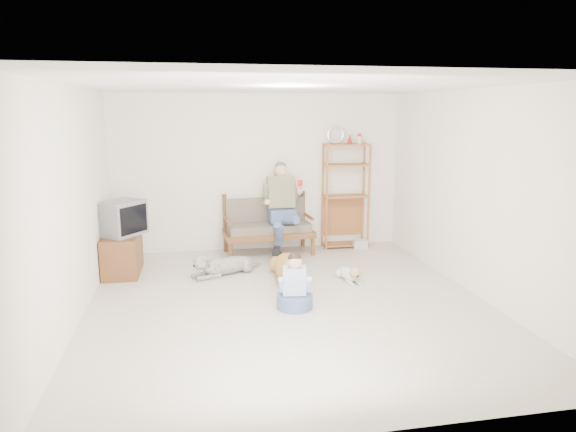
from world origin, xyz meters
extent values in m
plane|color=silver|center=(0.00, 0.00, 0.00)|extent=(5.50, 5.50, 0.00)
plane|color=white|center=(0.00, 0.00, 2.70)|extent=(5.50, 5.50, 0.00)
plane|color=white|center=(0.00, 2.75, 1.35)|extent=(5.00, 0.00, 5.00)
plane|color=white|center=(0.00, -2.75, 1.35)|extent=(5.00, 0.00, 5.00)
plane|color=white|center=(-2.50, 0.00, 1.35)|extent=(0.00, 5.50, 5.50)
plane|color=white|center=(2.50, 0.00, 1.35)|extent=(0.00, 5.50, 5.50)
cube|color=brown|center=(0.10, 2.37, 0.35)|extent=(1.54, 0.80, 0.10)
cube|color=#605649|center=(0.10, 2.37, 0.47)|extent=(1.42, 0.69, 0.13)
cube|color=#605649|center=(0.10, 2.61, 0.70)|extent=(1.38, 0.21, 0.45)
cylinder|color=brown|center=(0.10, 2.67, 0.90)|extent=(1.40, 0.14, 0.05)
cylinder|color=brown|center=(-0.60, 2.07, 0.15)|extent=(0.07, 0.07, 0.30)
cylinder|color=brown|center=(-0.60, 2.67, 0.47)|extent=(0.07, 0.07, 0.95)
cylinder|color=brown|center=(0.80, 2.07, 0.15)|extent=(0.07, 0.07, 0.30)
cylinder|color=brown|center=(0.80, 2.67, 0.47)|extent=(0.07, 0.07, 0.95)
cube|color=#465680|center=(0.33, 2.33, 0.68)|extent=(0.43, 0.41, 0.21)
cube|color=gray|center=(0.33, 2.44, 1.05)|extent=(0.45, 0.31, 0.56)
sphere|color=tan|center=(0.33, 2.41, 1.43)|extent=(0.23, 0.23, 0.23)
sphere|color=#55504C|center=(0.33, 2.43, 1.47)|extent=(0.20, 0.20, 0.20)
cylinder|color=red|center=(0.62, 2.20, 1.23)|extent=(0.08, 0.08, 0.10)
cube|color=#A76534|center=(1.51, 2.55, 1.83)|extent=(0.78, 0.32, 0.03)
torus|color=silver|center=(1.31, 2.55, 2.00)|extent=(0.32, 0.05, 0.32)
cone|color=red|center=(1.57, 2.55, 1.93)|extent=(0.10, 0.10, 0.16)
cylinder|color=#A76534|center=(1.13, 2.40, 0.93)|extent=(0.04, 0.04, 1.85)
cylinder|color=#A76534|center=(1.13, 2.70, 0.93)|extent=(0.04, 0.04, 1.85)
cylinder|color=#A76534|center=(1.90, 2.40, 0.93)|extent=(0.04, 0.04, 1.85)
cylinder|color=#A76534|center=(1.90, 2.70, 0.93)|extent=(0.04, 0.04, 1.85)
cube|color=white|center=(1.76, 2.39, 0.08)|extent=(0.25, 0.19, 0.15)
cube|color=brown|center=(-2.22, 1.69, 0.30)|extent=(0.52, 0.91, 0.60)
cube|color=brown|center=(-2.46, 1.47, 0.30)|extent=(0.03, 0.40, 0.50)
cube|color=brown|center=(-2.46, 1.91, 0.30)|extent=(0.03, 0.40, 0.50)
cube|color=slate|center=(-2.20, 1.69, 0.85)|extent=(0.76, 0.78, 0.51)
cube|color=black|center=(-2.01, 1.54, 0.85)|extent=(0.34, 0.42, 0.41)
cube|color=silver|center=(-1.25, 2.73, 0.30)|extent=(0.12, 0.02, 0.08)
ellipsoid|color=#B98940|center=(0.17, 0.97, 0.17)|extent=(0.49, 1.11, 0.34)
sphere|color=#B98940|center=(0.13, 0.65, 0.19)|extent=(0.34, 0.34, 0.34)
sphere|color=#B98940|center=(0.11, 0.38, 0.34)|extent=(0.27, 0.27, 0.27)
ellipsoid|color=#B98940|center=(0.09, 0.26, 0.31)|extent=(0.14, 0.20, 0.10)
cylinder|color=#B98940|center=(0.22, 1.50, 0.07)|extent=(0.16, 0.43, 0.05)
ellipsoid|color=#B98940|center=(0.02, 0.42, 0.34)|extent=(0.07, 0.09, 0.13)
ellipsoid|color=#B98940|center=(0.20, 0.40, 0.34)|extent=(0.07, 0.09, 0.13)
ellipsoid|color=silver|center=(-0.65, 1.38, 0.13)|extent=(0.88, 0.61, 0.25)
sphere|color=silver|center=(-0.88, 1.28, 0.14)|extent=(0.25, 0.25, 0.25)
sphere|color=silver|center=(-1.08, 1.19, 0.25)|extent=(0.22, 0.22, 0.22)
ellipsoid|color=silver|center=(-1.17, 1.15, 0.23)|extent=(0.18, 0.15, 0.08)
cylinder|color=silver|center=(-0.27, 1.56, 0.05)|extent=(0.27, 0.26, 0.04)
ellipsoid|color=silver|center=(-1.09, 1.27, 0.25)|extent=(0.08, 0.07, 0.11)
ellipsoid|color=silver|center=(-1.03, 1.13, 0.25)|extent=(0.08, 0.07, 0.11)
ellipsoid|color=white|center=(1.02, 0.77, 0.09)|extent=(0.25, 0.47, 0.18)
sphere|color=white|center=(1.04, 0.64, 0.10)|extent=(0.18, 0.18, 0.18)
sphere|color=tan|center=(1.05, 0.53, 0.18)|extent=(0.16, 0.16, 0.16)
ellipsoid|color=tan|center=(1.06, 0.46, 0.16)|extent=(0.08, 0.12, 0.06)
cylinder|color=white|center=(1.00, 0.99, 0.04)|extent=(0.11, 0.17, 0.03)
cone|color=tan|center=(1.00, 0.54, 0.22)|extent=(0.05, 0.05, 0.06)
cone|color=tan|center=(1.11, 0.55, 0.22)|extent=(0.05, 0.05, 0.06)
torus|color=red|center=(1.05, 0.55, 0.16)|extent=(0.15, 0.15, 0.02)
cylinder|color=#465680|center=(0.05, -0.14, 0.08)|extent=(0.45, 0.45, 0.16)
cube|color=silver|center=(0.05, -0.12, 0.35)|extent=(0.31, 0.23, 0.35)
sphere|color=tan|center=(0.05, -0.14, 0.59)|extent=(0.18, 0.18, 0.18)
sphere|color=black|center=(0.05, -0.13, 0.63)|extent=(0.17, 0.17, 0.17)
camera|label=1|loc=(-1.17, -6.06, 2.42)|focal=32.00mm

